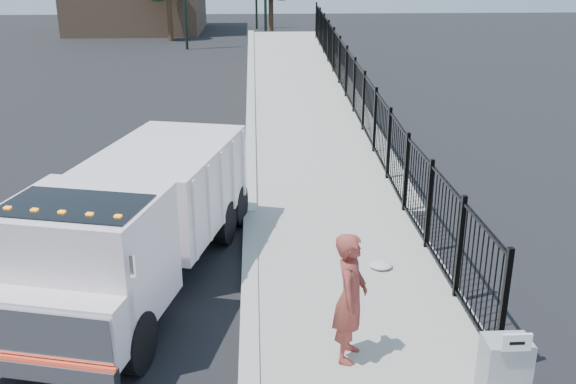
{
  "coord_description": "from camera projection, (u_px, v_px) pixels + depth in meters",
  "views": [
    {
      "loc": [
        0.15,
        -9.63,
        5.64
      ],
      "look_at": [
        0.76,
        2.0,
        1.35
      ],
      "focal_mm": 40.0,
      "sensor_mm": 36.0,
      "label": 1
    }
  ],
  "objects": [
    {
      "name": "ground",
      "position": [
        250.0,
        307.0,
        10.96
      ],
      "size": [
        120.0,
        120.0,
        0.0
      ],
      "primitive_type": "plane",
      "color": "black",
      "rests_on": "ground"
    },
    {
      "name": "sidewalk",
      "position": [
        384.0,
        372.0,
        9.16
      ],
      "size": [
        3.55,
        12.0,
        0.12
      ],
      "primitive_type": "cube",
      "color": "#9E998E",
      "rests_on": "ground"
    },
    {
      "name": "curb",
      "position": [
        249.0,
        375.0,
        9.06
      ],
      "size": [
        0.3,
        12.0,
        0.16
      ],
      "primitive_type": "cube",
      "color": "#ADAAA3",
      "rests_on": "ground"
    },
    {
      "name": "ramp",
      "position": [
        303.0,
        104.0,
        26.06
      ],
      "size": [
        3.95,
        24.06,
        3.19
      ],
      "primitive_type": "cube",
      "rotation": [
        0.06,
        0.0,
        0.0
      ],
      "color": "#9E998E",
      "rests_on": "ground"
    },
    {
      "name": "iron_fence",
      "position": [
        354.0,
        103.0,
        22.07
      ],
      "size": [
        0.1,
        28.0,
        1.8
      ],
      "primitive_type": "cube",
      "color": "black",
      "rests_on": "ground"
    },
    {
      "name": "truck",
      "position": [
        136.0,
        218.0,
        11.23
      ],
      "size": [
        3.8,
        7.25,
        2.37
      ],
      "rotation": [
        0.0,
        0.0,
        -0.24
      ],
      "color": "black",
      "rests_on": "ground"
    },
    {
      "name": "worker",
      "position": [
        350.0,
        297.0,
        9.08
      ],
      "size": [
        0.66,
        0.82,
        1.96
      ],
      "primitive_type": "imported",
      "rotation": [
        0.0,
        0.0,
        1.27
      ],
      "color": "brown",
      "rests_on": "sidewalk"
    },
    {
      "name": "utility_cabinet",
      "position": [
        502.0,
        384.0,
        7.81
      ],
      "size": [
        0.55,
        0.4,
        1.25
      ],
      "primitive_type": "cube",
      "color": "gray",
      "rests_on": "sidewalk"
    },
    {
      "name": "arrow_sign",
      "position": [
        517.0,
        342.0,
        7.35
      ],
      "size": [
        0.35,
        0.04,
        0.22
      ],
      "primitive_type": "cube",
      "color": "white",
      "rests_on": "utility_cabinet"
    },
    {
      "name": "debris",
      "position": [
        381.0,
        265.0,
        12.09
      ],
      "size": [
        0.44,
        0.44,
        0.11
      ],
      "primitive_type": "ellipsoid",
      "color": "silver",
      "rests_on": "sidewalk"
    }
  ]
}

